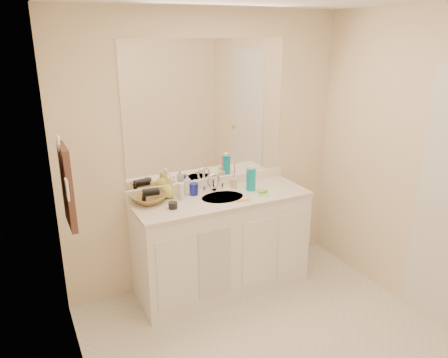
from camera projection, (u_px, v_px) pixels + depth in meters
The scene contains 27 objects.
floor at pixel (285, 356), 3.13m from camera, with size 2.60×2.60×0.00m, color silver.
wall_back at pixel (207, 152), 3.84m from camera, with size 2.60×0.02×2.40m, color #FCE7C5.
wall_left at pixel (80, 244), 2.19m from camera, with size 0.02×2.60×2.40m, color #FCE7C5.
wall_right at pixel (435, 173), 3.30m from camera, with size 0.02×2.60×2.40m, color #FCE7C5.
vanity_cabinet at pixel (221, 244), 3.86m from camera, with size 1.50×0.55×0.85m, color white.
countertop at pixel (221, 198), 3.72m from camera, with size 1.52×0.57×0.03m, color silver.
backsplash at pixel (209, 183), 3.92m from camera, with size 1.52×0.03×0.08m, color white.
sink_basin at pixel (222, 198), 3.70m from camera, with size 0.37×0.37×0.02m, color beige.
faucet at pixel (213, 184), 3.83m from camera, with size 0.02×0.02×0.11m, color silver.
mirror at pixel (207, 112), 3.72m from camera, with size 1.48×0.01×1.20m, color white.
blue_mug at pixel (194, 189), 3.73m from camera, with size 0.07×0.07×0.10m, color navy.
tan_cup at pixel (233, 183), 3.91m from camera, with size 0.06×0.06×0.09m, color beige.
toothbrush at pixel (234, 171), 3.88m from camera, with size 0.01×0.01×0.18m, color #FF4388.
mouthwash_bottle at pixel (251, 179), 3.83m from camera, with size 0.08×0.08×0.20m, color #0E9FB1.
soap_dish at pixel (262, 194), 3.75m from camera, with size 0.11×0.09×0.01m, color white.
green_soap at pixel (262, 192), 3.75m from camera, with size 0.08×0.05×0.03m, color #71DF36.
orange_comb at pixel (243, 201), 3.61m from camera, with size 0.12×0.02×0.00m, color orange.
dark_jar at pixel (173, 205), 3.45m from camera, with size 0.07×0.07×0.05m, color black.
extra_white_bottle at pixel (181, 192), 3.62m from camera, with size 0.04×0.04×0.14m, color white.
soap_bottle_white at pixel (187, 184), 3.74m from camera, with size 0.07×0.07×0.18m, color silver.
soap_bottle_cream at pixel (174, 186), 3.67m from camera, with size 0.09×0.09×0.19m, color beige.
soap_bottle_yellow at pixel (169, 188), 3.66m from camera, with size 0.14×0.14×0.17m, color #DCD955.
wicker_basket at pixel (149, 199), 3.57m from camera, with size 0.27×0.27×0.07m, color olive.
hair_dryer at pixel (151, 192), 3.56m from camera, with size 0.07×0.07×0.13m, color black.
towel_ring at pixel (58, 142), 2.75m from camera, with size 0.11×0.11×0.01m, color silver.
hand_towel at pixel (67, 187), 2.85m from camera, with size 0.04×0.32×0.55m, color #39231E.
switch_plate at pixel (67, 189), 2.66m from camera, with size 0.01×0.09×0.13m, color white.
Camera 1 is at (-1.54, -2.09, 2.22)m, focal length 35.00 mm.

